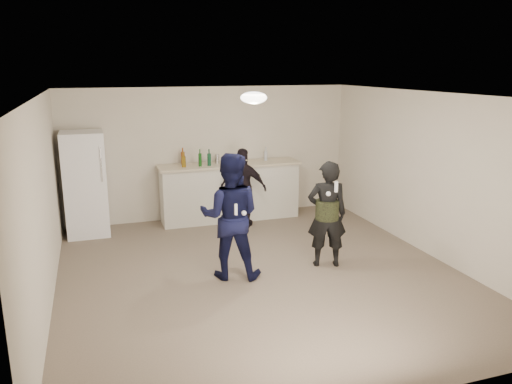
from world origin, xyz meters
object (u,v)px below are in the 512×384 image
object	(u,v)px
fridge	(85,184)
shaker	(217,159)
counter	(230,192)
spectator	(243,188)
woman	(327,214)
man	(230,216)

from	to	relation	value
fridge	shaker	size ratio (longest dim) A/B	10.59
counter	spectator	distance (m)	0.56
fridge	spectator	bearing A→B (deg)	-9.34
shaker	woman	size ratio (longest dim) A/B	0.11
fridge	man	size ratio (longest dim) A/B	1.03
man	woman	world-z (taller)	man
woman	fridge	bearing A→B (deg)	-21.58
fridge	spectator	distance (m)	2.75
man	woman	bearing A→B (deg)	-160.87
man	spectator	world-z (taller)	man
shaker	counter	bearing A→B (deg)	-21.92
counter	woman	xyz separation A→B (m)	(0.73, -2.66, 0.26)
spectator	counter	bearing A→B (deg)	-47.58
fridge	woman	bearing A→B (deg)	-37.97
fridge	woman	world-z (taller)	fridge
spectator	fridge	bearing A→B (deg)	20.97
man	spectator	xyz separation A→B (m)	(0.82, 2.09, -0.15)
shaker	spectator	size ratio (longest dim) A/B	0.12
shaker	woman	world-z (taller)	woman
fridge	shaker	distance (m)	2.39
woman	counter	bearing A→B (deg)	-58.31
counter	shaker	bearing A→B (deg)	158.08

